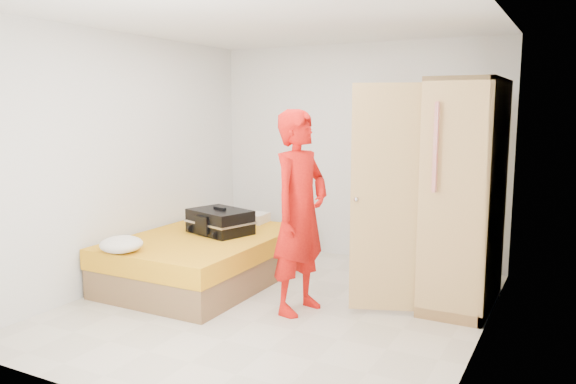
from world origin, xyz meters
The scene contains 7 objects.
room centered at (0.00, 0.00, 1.30)m, with size 4.00×4.02×2.60m.
bed centered at (-1.05, 0.28, 0.25)m, with size 1.42×2.02×0.50m.
wardrobe centered at (1.45, 0.85, 1.00)m, with size 1.14×1.39×2.10m.
person centered at (0.23, 0.00, 0.91)m, with size 0.67×0.44×1.83m, color red.
suitcase centered at (-0.97, 0.48, 0.63)m, with size 0.77×0.65×0.29m.
round_cushion centered at (-1.33, -0.62, 0.58)m, with size 0.40×0.40×0.15m, color white.
pillow centered at (-1.09, 1.13, 0.55)m, with size 0.59×0.30×0.11m, color white.
Camera 1 is at (2.43, -4.42, 1.85)m, focal length 35.00 mm.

